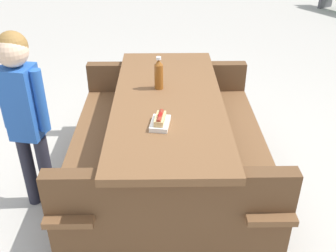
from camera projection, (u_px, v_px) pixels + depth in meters
ground_plane at (168, 183)px, 3.11m from camera, size 30.00×30.00×0.00m
picnic_table at (168, 135)px, 2.89m from camera, size 2.07×1.76×0.75m
soda_bottle at (159, 74)px, 2.81m from camera, size 0.06×0.06×0.24m
hotdog_tray at (160, 121)px, 2.39m from camera, size 0.21×0.17×0.08m
child_in_coat at (23, 103)px, 2.50m from camera, size 0.24×0.30×1.29m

